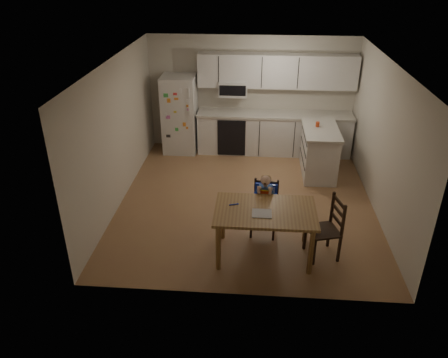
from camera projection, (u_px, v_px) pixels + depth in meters
name	position (u px, v px, depth m)	size (l,w,h in m)	color
room	(249.00, 126.00, 7.82)	(4.52, 5.01, 2.51)	#966948
refrigerator	(180.00, 114.00, 9.60)	(0.72, 0.70, 1.70)	silver
kitchen_run	(273.00, 114.00, 9.52)	(3.37, 0.62, 2.15)	silver
kitchen_island	(319.00, 151.00, 8.72)	(0.68, 1.30, 0.96)	silver
red_cup	(318.00, 124.00, 8.59)	(0.08, 0.08, 0.10)	#BE3C17
dining_table	(265.00, 216.00, 6.22)	(1.45, 0.93, 0.77)	brown
napkin	(262.00, 213.00, 6.09)	(0.27, 0.24, 0.01)	#B4B4B9
toddler_spoon	(233.00, 204.00, 6.30)	(0.02, 0.02, 0.12)	#1A33B7
chair_booster	(265.00, 198.00, 6.79)	(0.43, 0.43, 1.04)	black
chair_side	(330.00, 224.00, 6.29)	(0.52, 0.52, 0.95)	black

